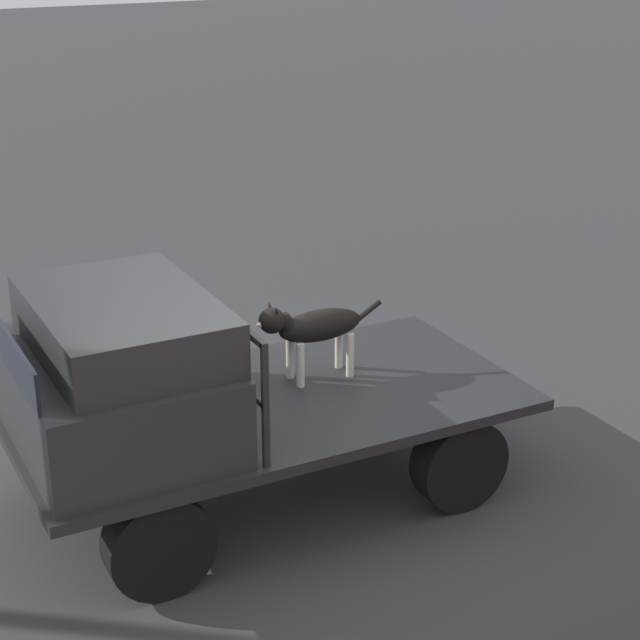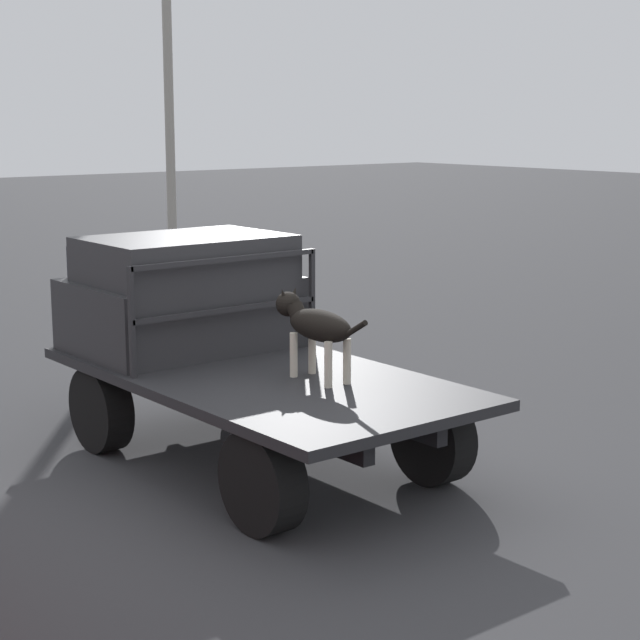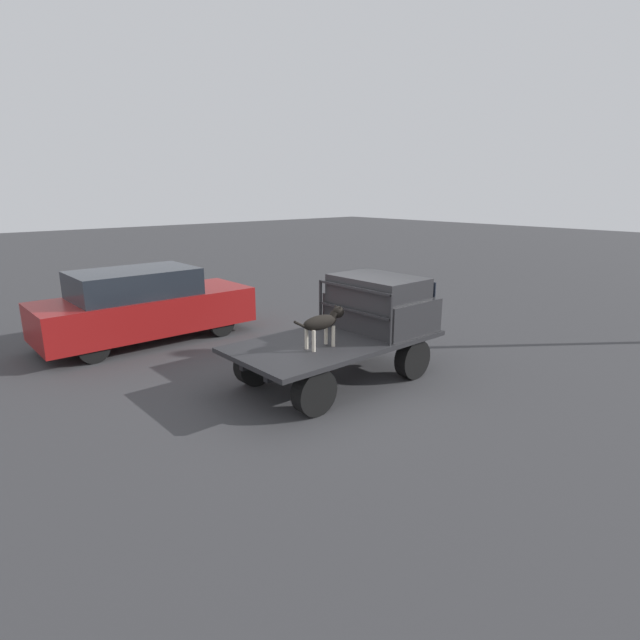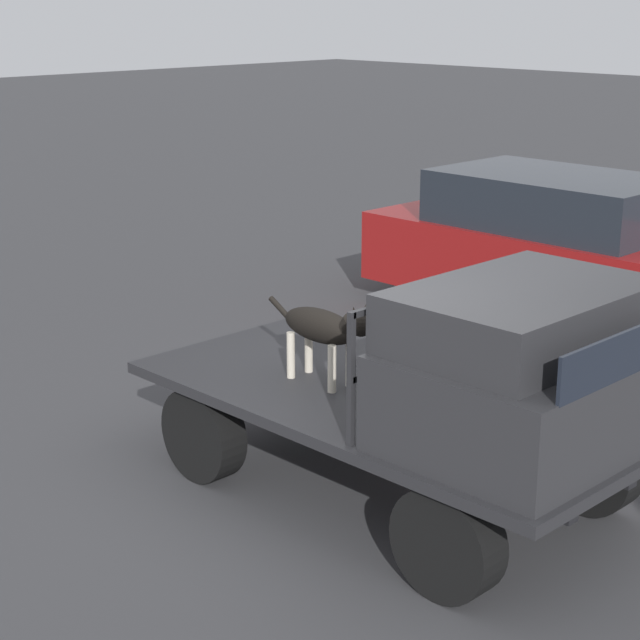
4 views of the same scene
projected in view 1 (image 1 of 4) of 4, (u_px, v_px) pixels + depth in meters
The scene contains 5 objects.
ground_plane at pixel (271, 493), 8.04m from camera, with size 80.00×80.00×0.00m, color #38383A.
flatbed_truck at pixel (270, 426), 7.84m from camera, with size 3.70×1.90×0.77m.
truck_cab at pixel (116, 372), 7.11m from camera, with size 1.31×1.78×0.97m.
truck_headboard at pixel (212, 339), 7.37m from camera, with size 0.04×1.78×0.86m.
dog at pixel (311, 327), 7.96m from camera, with size 1.06×0.24×0.67m.
Camera 1 is at (2.91, 6.38, 4.16)m, focal length 60.00 mm.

